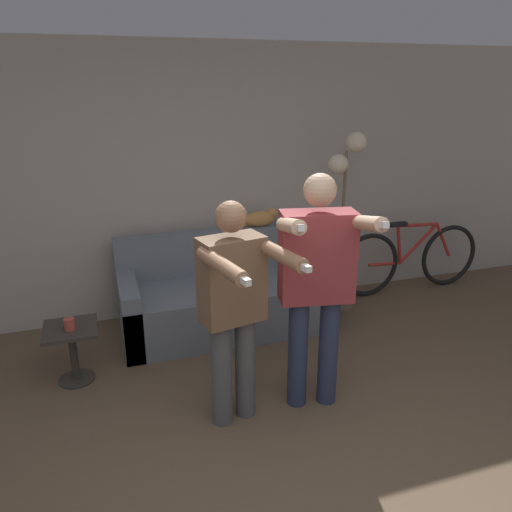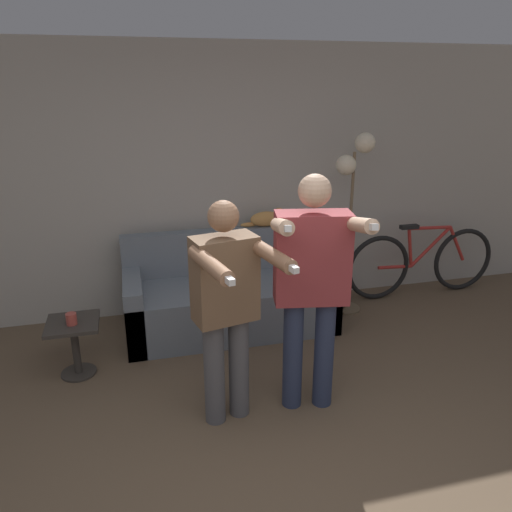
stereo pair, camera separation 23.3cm
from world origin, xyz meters
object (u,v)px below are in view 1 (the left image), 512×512
object	(u,v)px
person_left	(234,303)
floor_lamp	(346,178)
side_table	(72,343)
cup	(69,324)
person_right	(317,277)
couch	(225,299)
cat	(261,218)
bicycle	(410,259)

from	to	relation	value
person_left	floor_lamp	size ratio (longest dim) A/B	0.87
side_table	cup	world-z (taller)	cup
person_left	person_right	bearing A→B (deg)	-11.66
couch	side_table	world-z (taller)	couch
person_left	person_right	world-z (taller)	person_right
floor_lamp	cup	world-z (taller)	floor_lamp
cat	bicycle	bearing A→B (deg)	-2.53
side_table	cup	distance (m)	0.19
person_right	bicycle	world-z (taller)	person_right
cat	cup	bearing A→B (deg)	-154.58
bicycle	side_table	bearing A→B (deg)	-168.17
side_table	person_left	bearing A→B (deg)	-38.89
side_table	bicycle	distance (m)	3.62
person_left	cup	size ratio (longest dim) A/B	17.00
bicycle	couch	bearing A→B (deg)	-173.97
person_right	bicycle	size ratio (longest dim) A/B	0.97
person_left	side_table	world-z (taller)	person_left
couch	side_table	size ratio (longest dim) A/B	4.17
cup	cat	bearing A→B (deg)	25.42
couch	side_table	distance (m)	1.45
person_right	cat	world-z (taller)	person_right
couch	cup	size ratio (longest dim) A/B	21.09
person_left	bicycle	xyz separation A→B (m)	(2.48, 1.60, -0.52)
person_right	cup	size ratio (longest dim) A/B	18.48
person_left	bicycle	size ratio (longest dim) A/B	0.89
couch	bicycle	size ratio (longest dim) A/B	1.10
side_table	floor_lamp	bearing A→B (deg)	12.64
bicycle	person_right	bearing A→B (deg)	-139.92
floor_lamp	bicycle	xyz separation A→B (m)	(0.95, 0.16, -0.98)
person_left	person_right	size ratio (longest dim) A/B	0.92
couch	cat	world-z (taller)	cat
floor_lamp	bicycle	size ratio (longest dim) A/B	1.02
person_right	side_table	xyz separation A→B (m)	(-1.65, 0.85, -0.67)
side_table	person_right	bearing A→B (deg)	-27.41
bicycle	cup	bearing A→B (deg)	-167.52
person_left	cat	distance (m)	1.84
person_left	floor_lamp	distance (m)	2.15
person_right	bicycle	xyz separation A→B (m)	(1.90, 1.60, -0.62)
person_right	floor_lamp	world-z (taller)	floor_lamp
person_left	floor_lamp	world-z (taller)	floor_lamp
couch	person_left	size ratio (longest dim) A/B	1.24
person_left	person_right	xyz separation A→B (m)	(0.58, 0.00, 0.10)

